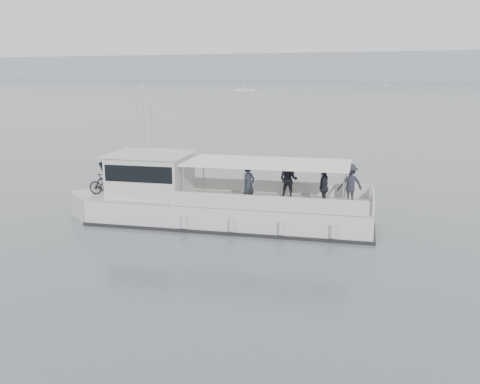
% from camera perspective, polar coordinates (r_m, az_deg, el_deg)
% --- Properties ---
extents(ground, '(1400.00, 1400.00, 0.00)m').
position_cam_1_polar(ground, '(25.19, -13.48, -3.84)').
color(ground, '#505A5E').
rests_on(ground, ground).
extents(headland, '(1400.00, 90.00, 28.00)m').
position_cam_1_polar(headland, '(579.47, 22.46, 12.26)').
color(headland, '#939EA8').
rests_on(headland, ground).
extents(tour_boat, '(15.02, 5.93, 6.26)m').
position_cam_1_polar(tour_boat, '(25.32, -3.91, -1.02)').
color(tour_boat, silver).
rests_on(tour_boat, ground).
extents(moored_fleet, '(302.45, 316.69, 10.79)m').
position_cam_1_polar(moored_fleet, '(210.66, 5.04, 10.65)').
color(moored_fleet, silver).
rests_on(moored_fleet, ground).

